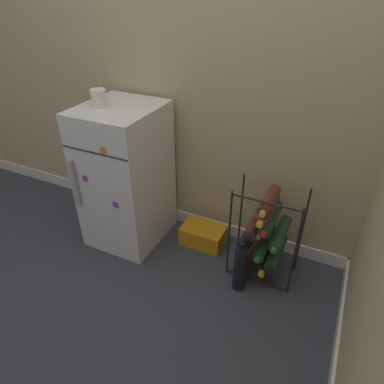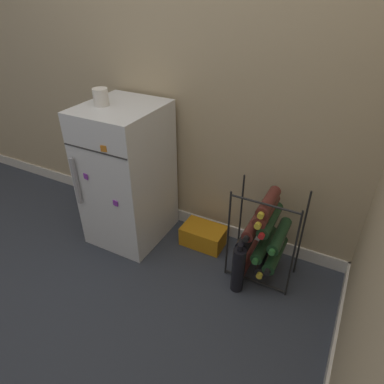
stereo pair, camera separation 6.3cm
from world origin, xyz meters
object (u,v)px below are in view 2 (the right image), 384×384
(wine_rack, at_px, (264,236))
(fridge_top_cup, at_px, (101,97))
(soda_box, at_px, (204,236))
(mini_fridge, at_px, (127,175))
(loose_bottle_floor, at_px, (238,269))

(wine_rack, distance_m, fridge_top_cup, 1.26)
(soda_box, relative_size, fridge_top_cup, 2.94)
(wine_rack, height_order, fridge_top_cup, fridge_top_cup)
(mini_fridge, distance_m, soda_box, 0.67)
(wine_rack, bearing_deg, mini_fridge, -178.44)
(mini_fridge, xyz_separation_m, wine_rack, (0.95, 0.03, -0.17))
(mini_fridge, height_order, fridge_top_cup, fridge_top_cup)
(wine_rack, distance_m, soda_box, 0.50)
(mini_fridge, bearing_deg, fridge_top_cup, -156.07)
(mini_fridge, relative_size, wine_rack, 1.56)
(mini_fridge, distance_m, fridge_top_cup, 0.53)
(loose_bottle_floor, bearing_deg, fridge_top_cup, 173.06)
(wine_rack, bearing_deg, loose_bottle_floor, -112.72)
(fridge_top_cup, bearing_deg, soda_box, 14.57)
(mini_fridge, height_order, soda_box, mini_fridge)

